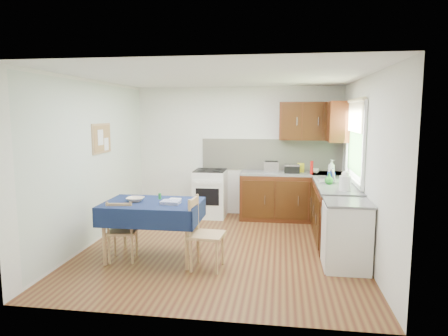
# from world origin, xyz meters

# --- Properties ---
(floor) EXTENTS (4.20, 4.20, 0.00)m
(floor) POSITION_xyz_m (0.00, 0.00, 0.00)
(floor) COLOR #502515
(floor) RESTS_ON ground
(ceiling) EXTENTS (4.00, 4.20, 0.02)m
(ceiling) POSITION_xyz_m (0.00, 0.00, 2.50)
(ceiling) COLOR white
(ceiling) RESTS_ON wall_back
(wall_back) EXTENTS (4.00, 0.02, 2.50)m
(wall_back) POSITION_xyz_m (0.00, 2.10, 1.25)
(wall_back) COLOR white
(wall_back) RESTS_ON ground
(wall_front) EXTENTS (4.00, 0.02, 2.50)m
(wall_front) POSITION_xyz_m (0.00, -2.10, 1.25)
(wall_front) COLOR white
(wall_front) RESTS_ON ground
(wall_left) EXTENTS (0.02, 4.20, 2.50)m
(wall_left) POSITION_xyz_m (-2.00, 0.00, 1.25)
(wall_left) COLOR silver
(wall_left) RESTS_ON ground
(wall_right) EXTENTS (0.02, 4.20, 2.50)m
(wall_right) POSITION_xyz_m (2.00, 0.00, 1.25)
(wall_right) COLOR white
(wall_right) RESTS_ON ground
(base_cabinets) EXTENTS (1.90, 2.30, 0.86)m
(base_cabinets) POSITION_xyz_m (1.36, 1.26, 0.43)
(base_cabinets) COLOR #371D09
(base_cabinets) RESTS_ON ground
(worktop_back) EXTENTS (1.90, 0.60, 0.04)m
(worktop_back) POSITION_xyz_m (1.05, 1.80, 0.88)
(worktop_back) COLOR slate
(worktop_back) RESTS_ON base_cabinets
(worktop_right) EXTENTS (0.60, 1.70, 0.04)m
(worktop_right) POSITION_xyz_m (1.70, 0.65, 0.88)
(worktop_right) COLOR slate
(worktop_right) RESTS_ON base_cabinets
(worktop_corner) EXTENTS (0.60, 0.60, 0.04)m
(worktop_corner) POSITION_xyz_m (1.70, 1.80, 0.88)
(worktop_corner) COLOR slate
(worktop_corner) RESTS_ON base_cabinets
(splashback) EXTENTS (2.70, 0.02, 0.60)m
(splashback) POSITION_xyz_m (0.65, 2.08, 1.20)
(splashback) COLOR beige
(splashback) RESTS_ON wall_back
(upper_cabinets) EXTENTS (1.20, 0.85, 0.70)m
(upper_cabinets) POSITION_xyz_m (1.52, 1.80, 1.85)
(upper_cabinets) COLOR #371D09
(upper_cabinets) RESTS_ON wall_back
(stove) EXTENTS (0.60, 0.61, 0.92)m
(stove) POSITION_xyz_m (-0.50, 1.80, 0.46)
(stove) COLOR white
(stove) RESTS_ON ground
(window) EXTENTS (0.04, 1.48, 1.26)m
(window) POSITION_xyz_m (1.97, 0.70, 1.65)
(window) COLOR #2B5523
(window) RESTS_ON wall_right
(fridge) EXTENTS (0.58, 0.60, 0.89)m
(fridge) POSITION_xyz_m (1.70, -0.55, 0.44)
(fridge) COLOR white
(fridge) RESTS_ON ground
(corkboard) EXTENTS (0.04, 0.62, 0.47)m
(corkboard) POSITION_xyz_m (-1.97, 0.30, 1.60)
(corkboard) COLOR #AD7F56
(corkboard) RESTS_ON wall_left
(dining_table) EXTENTS (1.31, 0.89, 0.79)m
(dining_table) POSITION_xyz_m (-0.88, -0.54, 0.69)
(dining_table) COLOR #0F183E
(dining_table) RESTS_ON ground
(chair_far) EXTENTS (0.43, 0.43, 0.85)m
(chair_far) POSITION_xyz_m (-1.26, -0.71, 0.45)
(chair_far) COLOR #AD7F56
(chair_far) RESTS_ON ground
(chair_near) EXTENTS (0.45, 0.45, 0.94)m
(chair_near) POSITION_xyz_m (-0.12, -0.80, 0.50)
(chair_near) COLOR #AD7F56
(chair_near) RESTS_ON ground
(toaster) EXTENTS (0.28, 0.17, 0.21)m
(toaster) POSITION_xyz_m (0.67, 1.81, 1.00)
(toaster) COLOR #B3B3B8
(toaster) RESTS_ON worktop_back
(sandwich_press) EXTENTS (0.28, 0.24, 0.16)m
(sandwich_press) POSITION_xyz_m (1.05, 1.75, 0.98)
(sandwich_press) COLOR black
(sandwich_press) RESTS_ON worktop_back
(sauce_bottle) EXTENTS (0.05, 0.05, 0.24)m
(sauce_bottle) POSITION_xyz_m (1.40, 1.64, 1.02)
(sauce_bottle) COLOR red
(sauce_bottle) RESTS_ON worktop_back
(yellow_packet) EXTENTS (0.13, 0.09, 0.17)m
(yellow_packet) POSITION_xyz_m (1.21, 1.87, 0.98)
(yellow_packet) COLOR yellow
(yellow_packet) RESTS_ON worktop_back
(dish_rack) EXTENTS (0.44, 0.33, 0.21)m
(dish_rack) POSITION_xyz_m (1.68, 0.87, 0.92)
(dish_rack) COLOR gray
(dish_rack) RESTS_ON worktop_right
(kettle) EXTENTS (0.17, 0.17, 0.28)m
(kettle) POSITION_xyz_m (1.76, 0.14, 1.02)
(kettle) COLOR white
(kettle) RESTS_ON worktop_right
(cup) EXTENTS (0.13, 0.13, 0.09)m
(cup) POSITION_xyz_m (1.49, 1.75, 0.95)
(cup) COLOR silver
(cup) RESTS_ON worktop_back
(soap_bottle_a) EXTENTS (0.17, 0.17, 0.31)m
(soap_bottle_a) POSITION_xyz_m (1.70, 1.25, 1.06)
(soap_bottle_a) COLOR white
(soap_bottle_a) RESTS_ON worktop_right
(soap_bottle_b) EXTENTS (0.12, 0.12, 0.20)m
(soap_bottle_b) POSITION_xyz_m (1.67, 1.00, 1.00)
(soap_bottle_b) COLOR #1B3DA1
(soap_bottle_b) RESTS_ON worktop_right
(soap_bottle_c) EXTENTS (0.17, 0.17, 0.17)m
(soap_bottle_c) POSITION_xyz_m (1.59, 0.61, 0.99)
(soap_bottle_c) COLOR #227F27
(soap_bottle_c) RESTS_ON worktop_right
(plate_bowl) EXTENTS (0.25, 0.25, 0.06)m
(plate_bowl) POSITION_xyz_m (-1.12, -0.55, 0.82)
(plate_bowl) COLOR beige
(plate_bowl) RESTS_ON dining_table
(book) EXTENTS (0.18, 0.24, 0.02)m
(book) POSITION_xyz_m (-0.70, -0.42, 0.80)
(book) COLOR white
(book) RESTS_ON dining_table
(spice_jar) EXTENTS (0.04, 0.04, 0.08)m
(spice_jar) POSITION_xyz_m (-0.83, -0.35, 0.84)
(spice_jar) COLOR #238135
(spice_jar) RESTS_ON dining_table
(tea_towel) EXTENTS (0.25, 0.20, 0.04)m
(tea_towel) POSITION_xyz_m (-0.60, -0.62, 0.82)
(tea_towel) COLOR navy
(tea_towel) RESTS_ON dining_table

